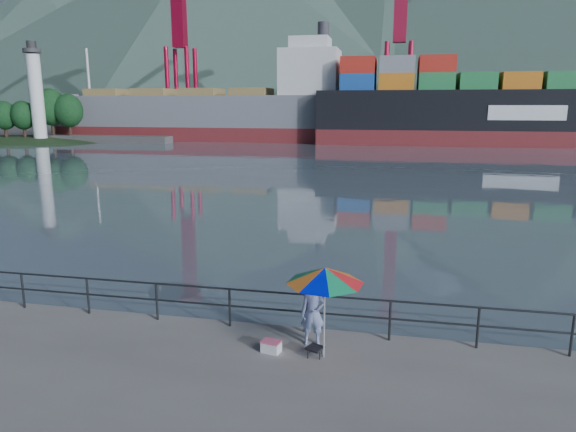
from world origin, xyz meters
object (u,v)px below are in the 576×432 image
object	(u,v)px
fisherman	(313,313)
container_ship	(532,103)
bulk_carrier	(222,114)
beach_umbrella	(325,275)
cooler_bag	(271,347)

from	to	relation	value
fisherman	container_ship	xyz separation A→B (m)	(20.75, 69.52, 5.07)
bulk_carrier	container_ship	distance (m)	47.37
beach_umbrella	cooler_bag	world-z (taller)	beach_umbrella
bulk_carrier	fisherman	bearing A→B (deg)	-69.64
bulk_carrier	container_ship	xyz separation A→B (m)	(47.30, -2.03, 1.74)
fisherman	beach_umbrella	xyz separation A→B (m)	(0.34, -0.58, 1.14)
fisherman	beach_umbrella	world-z (taller)	beach_umbrella
cooler_bag	container_ship	xyz separation A→B (m)	(21.61, 70.11, 5.73)
cooler_bag	bulk_carrier	distance (m)	76.68
beach_umbrella	bulk_carrier	distance (m)	77.01
fisherman	beach_umbrella	distance (m)	1.32
beach_umbrella	container_ship	world-z (taller)	container_ship
fisherman	bulk_carrier	world-z (taller)	bulk_carrier
fisherman	bulk_carrier	bearing A→B (deg)	103.96
cooler_bag	bulk_carrier	xyz separation A→B (m)	(-25.69, 72.14, 3.99)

